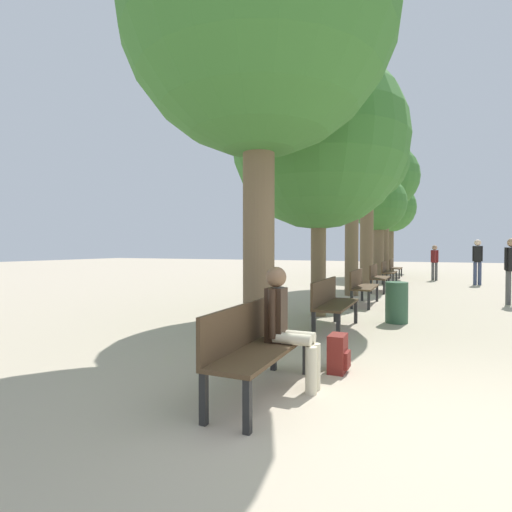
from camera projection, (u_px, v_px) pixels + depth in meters
ground_plane at (445, 431)px, 3.16m from camera, size 80.00×80.00×0.00m
bench_row_0 at (255, 341)px, 3.95m from camera, size 0.48×1.68×0.89m
bench_row_1 at (332, 300)px, 7.04m from camera, size 0.48×1.68×0.89m
bench_row_2 at (361, 284)px, 10.13m from camera, size 0.48×1.68×0.89m
bench_row_3 at (377, 276)px, 13.22m from camera, size 0.48×1.68×0.89m
bench_row_4 at (387, 270)px, 16.32m from camera, size 0.48×1.68×0.89m
bench_row_5 at (394, 267)px, 19.41m from camera, size 0.48×1.68×0.89m
tree_row_0 at (259, 19)px, 5.44m from camera, size 3.77×3.77×6.50m
tree_row_1 at (319, 143)px, 8.42m from camera, size 3.69×3.69×5.53m
tree_row_2 at (352, 159)px, 12.01m from camera, size 2.39×2.39×5.41m
tree_row_3 at (367, 162)px, 14.84m from camera, size 3.05×3.05×6.24m
tree_row_4 at (379, 205)px, 18.33m from camera, size 2.52×2.52×4.75m
tree_row_5 at (385, 178)px, 20.82m from camera, size 3.45×3.45×6.87m
tree_row_6 at (391, 208)px, 23.90m from camera, size 2.93×2.93×5.33m
person_seated at (287, 323)px, 4.12m from camera, size 0.56×0.32×1.25m
backpack at (338, 354)px, 4.65m from camera, size 0.23×0.31×0.44m
pedestrian_near at (435, 260)px, 17.58m from camera, size 0.32×0.28×1.56m
pedestrian_mid at (512, 267)px, 10.09m from camera, size 0.34×0.25×1.70m
pedestrian_far at (478, 259)px, 15.40m from camera, size 0.36×0.24×1.76m
trash_bin at (397, 302)px, 7.70m from camera, size 0.42×0.42×0.79m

